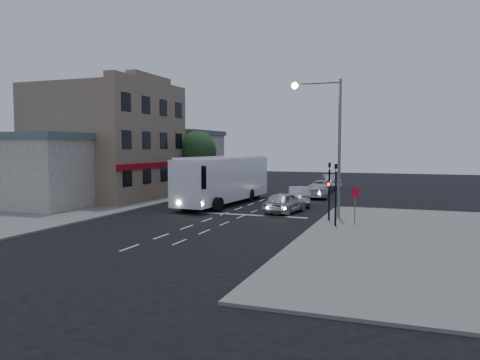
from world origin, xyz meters
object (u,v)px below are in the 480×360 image
at_px(car_sedan_b, 318,191).
at_px(traffic_signal_main, 329,184).
at_px(car_suv, 285,202).
at_px(regulatory_sign, 355,200).
at_px(tour_bus, 224,178).
at_px(traffic_signal_side, 336,187).
at_px(streetlight, 329,132).
at_px(street_tree, 197,149).
at_px(car_sedan_c, 321,187).
at_px(car_extra, 330,182).
at_px(car_sedan_a, 299,196).

distance_m(car_sedan_b, traffic_signal_main, 14.30).
distance_m(car_suv, regulatory_sign, 6.75).
distance_m(tour_bus, traffic_signal_side, 13.38).
distance_m(car_sedan_b, streetlight, 13.72).
bearing_deg(street_tree, car_sedan_c, 20.22).
bearing_deg(car_sedan_b, regulatory_sign, 99.71).
xyz_separation_m(car_suv, car_extra, (-0.12, 21.14, 0.04)).
height_order(car_sedan_c, traffic_signal_side, traffic_signal_side).
height_order(streetlight, street_tree, streetlight).
xyz_separation_m(car_sedan_b, streetlight, (3.02, -12.39, 5.05)).
relative_size(car_suv, streetlight, 0.50).
height_order(car_sedan_b, street_tree, street_tree).
xyz_separation_m(tour_bus, regulatory_sign, (11.39, -7.47, -0.55)).
relative_size(car_sedan_a, car_sedan_c, 1.00).
relative_size(car_extra, regulatory_sign, 2.23).
relative_size(car_sedan_b, street_tree, 0.75).
bearing_deg(traffic_signal_main, car_sedan_b, 103.33).
relative_size(traffic_signal_main, streetlight, 0.46).
distance_m(traffic_signal_side, regulatory_sign, 1.61).
relative_size(tour_bus, streetlight, 1.46).
relative_size(car_sedan_a, car_sedan_b, 1.02).
relative_size(car_sedan_b, streetlight, 0.52).
relative_size(streetlight, street_tree, 1.45).
relative_size(car_sedan_b, traffic_signal_main, 1.14).
relative_size(car_sedan_c, street_tree, 0.77).
bearing_deg(car_suv, traffic_signal_main, 150.53).
distance_m(car_sedan_b, car_sedan_c, 4.89).
height_order(car_suv, car_extra, car_extra).
xyz_separation_m(car_extra, traffic_signal_side, (4.46, -26.14, 1.61)).
distance_m(car_sedan_b, regulatory_sign, 15.67).
bearing_deg(streetlight, regulatory_sign, -51.25).
distance_m(car_sedan_b, street_tree, 13.11).
distance_m(car_extra, traffic_signal_main, 24.51).
height_order(car_suv, car_sedan_a, car_sedan_a).
relative_size(car_sedan_a, street_tree, 0.77).
height_order(car_sedan_a, car_sedan_c, car_sedan_a).
bearing_deg(street_tree, car_suv, -42.69).
xyz_separation_m(car_suv, traffic_signal_main, (3.64, -3.02, 1.65)).
bearing_deg(traffic_signal_main, car_suv, 140.31).
bearing_deg(car_suv, car_sedan_c, -79.20).
bearing_deg(traffic_signal_side, streetlight, 105.70).
xyz_separation_m(car_sedan_c, regulatory_sign, (5.50, -19.68, 0.94)).
bearing_deg(tour_bus, car_suv, -25.68).
distance_m(car_extra, traffic_signal_side, 26.57).
xyz_separation_m(car_sedan_b, car_extra, (-0.49, 10.35, 0.13)).
relative_size(car_sedan_c, streetlight, 0.53).
height_order(traffic_signal_side, street_tree, street_tree).
height_order(car_sedan_c, traffic_signal_main, traffic_signal_main).
relative_size(car_sedan_c, car_extra, 0.97).
bearing_deg(car_sedan_a, regulatory_sign, 108.29).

